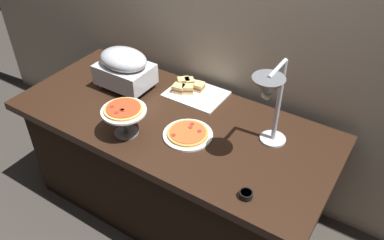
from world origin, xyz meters
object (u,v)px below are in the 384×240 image
chafing_dish (124,67)px  pizza_plate_front (188,134)px  sandwich_platter (192,90)px  sauce_cup_near (246,194)px  pizza_plate_center (124,113)px  heat_lamp (269,94)px

chafing_dish → pizza_plate_front: bearing=-17.6°
sandwich_platter → sauce_cup_near: bearing=-41.2°
sandwich_platter → sauce_cup_near: sandwich_platter is taller
chafing_dish → sauce_cup_near: 1.14m
pizza_plate_front → sandwich_platter: bearing=120.0°
chafing_dish → sandwich_platter: size_ratio=0.94×
chafing_dish → sauce_cup_near: size_ratio=5.30×
pizza_plate_front → pizza_plate_center: pizza_plate_center is taller
sandwich_platter → chafing_dish: bearing=-154.3°
chafing_dish → pizza_plate_center: chafing_dish is taller
pizza_plate_center → sandwich_platter: size_ratio=0.68×
heat_lamp → pizza_plate_front: size_ratio=1.82×
sandwich_platter → pizza_plate_front: bearing=-60.0°
pizza_plate_front → sauce_cup_near: sauce_cup_near is taller
pizza_plate_front → sandwich_platter: sandwich_platter is taller
heat_lamp → pizza_plate_front: 0.55m
sauce_cup_near → chafing_dish: bearing=158.7°
pizza_plate_front → sandwich_platter: size_ratio=0.76×
pizza_plate_front → sauce_cup_near: (0.46, -0.22, 0.01)m
pizza_plate_center → sandwich_platter: pizza_plate_center is taller
pizza_plate_front → sauce_cup_near: size_ratio=4.30×
chafing_dish → sauce_cup_near: bearing=-21.3°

